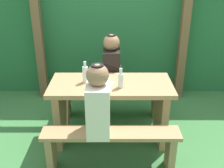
% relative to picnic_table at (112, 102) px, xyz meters
% --- Properties ---
extents(ground_plane, '(12.00, 12.00, 0.00)m').
position_rel_picnic_table_xyz_m(ground_plane, '(0.00, 0.00, -0.51)').
color(ground_plane, '#39703B').
extents(hedge_backdrop, '(6.40, 0.67, 2.21)m').
position_rel_picnic_table_xyz_m(hedge_backdrop, '(0.00, 1.67, 0.60)').
color(hedge_backdrop, '#236235').
rests_on(hedge_backdrop, ground_plane).
extents(pergola_post_left, '(0.12, 0.12, 2.29)m').
position_rel_picnic_table_xyz_m(pergola_post_left, '(-1.09, 1.16, 0.63)').
color(pergola_post_left, brown).
rests_on(pergola_post_left, ground_plane).
extents(pergola_post_right, '(0.12, 0.12, 2.29)m').
position_rel_picnic_table_xyz_m(pergola_post_right, '(1.09, 1.16, 0.63)').
color(pergola_post_right, brown).
rests_on(pergola_post_right, ground_plane).
extents(picnic_table, '(1.40, 0.64, 0.75)m').
position_rel_picnic_table_xyz_m(picnic_table, '(0.00, 0.00, 0.00)').
color(picnic_table, '#9E7A51').
rests_on(picnic_table, ground_plane).
extents(bench_near, '(1.40, 0.24, 0.46)m').
position_rel_picnic_table_xyz_m(bench_near, '(0.00, -0.54, -0.18)').
color(bench_near, '#9E7A51').
rests_on(bench_near, ground_plane).
extents(bench_far, '(1.40, 0.24, 0.46)m').
position_rel_picnic_table_xyz_m(bench_far, '(0.00, 0.54, -0.18)').
color(bench_far, '#9E7A51').
rests_on(bench_far, ground_plane).
extents(person_white_shirt, '(0.25, 0.35, 0.72)m').
position_rel_picnic_table_xyz_m(person_white_shirt, '(-0.12, -0.54, 0.28)').
color(person_white_shirt, silver).
rests_on(person_white_shirt, bench_near).
extents(person_black_coat, '(0.25, 0.35, 0.72)m').
position_rel_picnic_table_xyz_m(person_black_coat, '(0.01, 0.54, 0.28)').
color(person_black_coat, black).
rests_on(person_black_coat, bench_far).
extents(drinking_glass, '(0.07, 0.07, 0.09)m').
position_rel_picnic_table_xyz_m(drinking_glass, '(-0.24, 0.09, 0.29)').
color(drinking_glass, silver).
rests_on(drinking_glass, picnic_table).
extents(bottle_left, '(0.06, 0.06, 0.25)m').
position_rel_picnic_table_xyz_m(bottle_left, '(-0.29, 0.03, 0.34)').
color(bottle_left, silver).
rests_on(bottle_left, picnic_table).
extents(bottle_right, '(0.06, 0.06, 0.22)m').
position_rel_picnic_table_xyz_m(bottle_right, '(0.11, -0.11, 0.33)').
color(bottle_right, silver).
rests_on(bottle_right, picnic_table).
extents(cell_phone, '(0.13, 0.16, 0.01)m').
position_rel_picnic_table_xyz_m(cell_phone, '(-0.02, -0.04, 0.25)').
color(cell_phone, silver).
rests_on(cell_phone, picnic_table).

